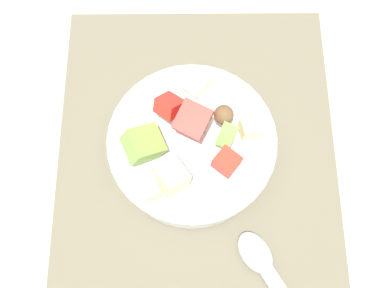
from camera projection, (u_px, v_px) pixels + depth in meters
The scene contains 4 objects.
ground_plane at pixel (197, 168), 0.67m from camera, with size 2.40×2.40×0.00m, color silver.
placemat at pixel (197, 167), 0.66m from camera, with size 0.49×0.37×0.01m, color #756B56.
salad_bowl at pixel (191, 147), 0.63m from camera, with size 0.21×0.21×0.13m.
serving_spoon at pixel (278, 288), 0.60m from camera, with size 0.21×0.14×0.01m.
Camera 1 is at (0.20, -0.01, 0.63)m, focal length 46.56 mm.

